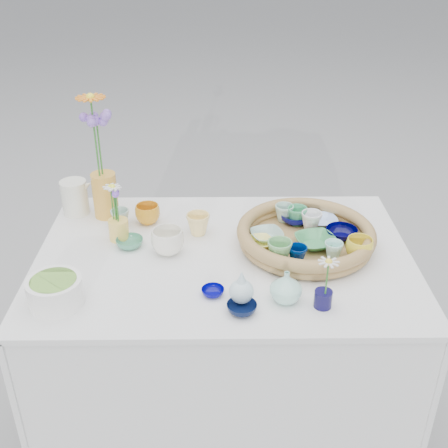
{
  "coord_description": "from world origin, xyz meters",
  "views": [
    {
      "loc": [
        -0.02,
        -1.6,
        1.78
      ],
      "look_at": [
        0.0,
        0.02,
        0.87
      ],
      "focal_mm": 45.0,
      "sensor_mm": 36.0,
      "label": 1
    }
  ],
  "objects_px": {
    "bud_vase_seafoam": "(286,287)",
    "tall_vase_yellow": "(105,195)",
    "display_table": "(224,414)",
    "wicker_tray": "(306,236)"
  },
  "relations": [
    {
      "from": "bud_vase_seafoam",
      "to": "tall_vase_yellow",
      "type": "xyz_separation_m",
      "value": [
        -0.62,
        0.54,
        0.04
      ]
    },
    {
      "from": "display_table",
      "to": "wicker_tray",
      "type": "xyz_separation_m",
      "value": [
        0.28,
        0.05,
        0.8
      ]
    },
    {
      "from": "wicker_tray",
      "to": "tall_vase_yellow",
      "type": "distance_m",
      "value": 0.76
    },
    {
      "from": "bud_vase_seafoam",
      "to": "wicker_tray",
      "type": "bearing_deg",
      "value": 71.96
    },
    {
      "from": "tall_vase_yellow",
      "to": "wicker_tray",
      "type": "bearing_deg",
      "value": -17.63
    },
    {
      "from": "display_table",
      "to": "bud_vase_seafoam",
      "type": "relative_size",
      "value": 12.58
    },
    {
      "from": "display_table",
      "to": "wicker_tray",
      "type": "bearing_deg",
      "value": 10.12
    },
    {
      "from": "display_table",
      "to": "tall_vase_yellow",
      "type": "xyz_separation_m",
      "value": [
        -0.44,
        0.28,
        0.85
      ]
    },
    {
      "from": "display_table",
      "to": "bud_vase_seafoam",
      "type": "height_order",
      "value": "bud_vase_seafoam"
    },
    {
      "from": "bud_vase_seafoam",
      "to": "tall_vase_yellow",
      "type": "distance_m",
      "value": 0.82
    }
  ]
}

